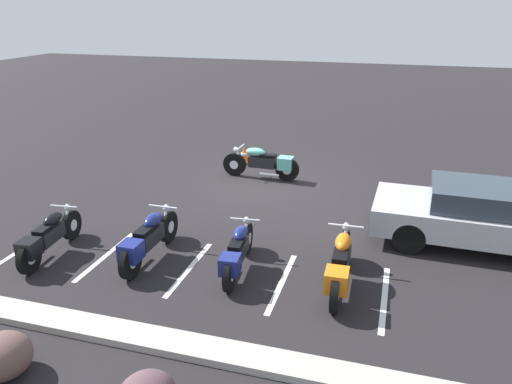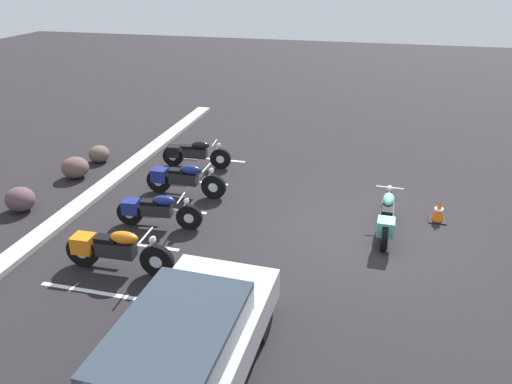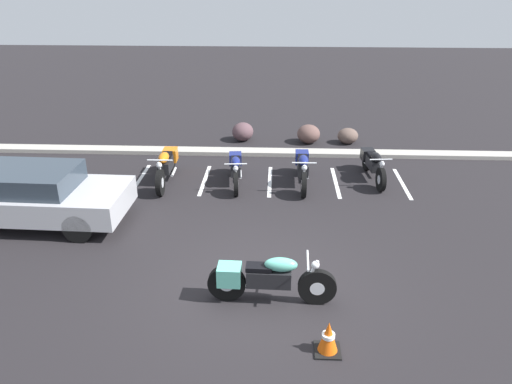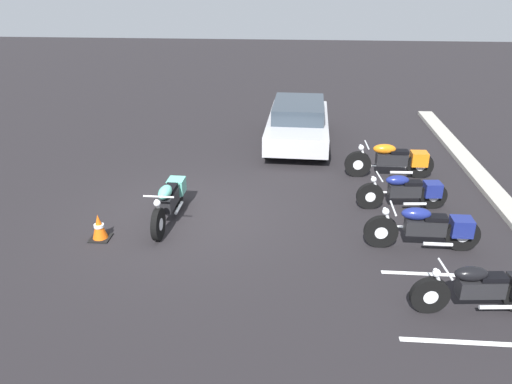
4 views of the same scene
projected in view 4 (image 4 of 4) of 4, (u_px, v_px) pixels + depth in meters
ground at (193, 217)px, 11.00m from camera, size 60.00×60.00×0.00m
motorcycle_teal_featured at (170, 199)px, 10.72m from camera, size 2.23×0.62×0.87m
parked_bike_0 at (394, 160)px, 12.89m from camera, size 0.64×2.29×0.90m
parked_bike_1 at (407, 191)px, 11.21m from camera, size 0.58×2.05×0.81m
parked_bike_2 at (428, 228)px, 9.57m from camera, size 0.62×2.20×0.87m
parked_bike_3 at (484, 288)px, 7.80m from camera, size 0.60×2.09×0.82m
car_silver at (298, 122)px, 15.33m from camera, size 4.35×1.94×1.29m
traffic_cone at (99, 228)px, 10.00m from camera, size 0.40×0.40×0.54m
stall_line_0 at (391, 166)px, 13.79m from camera, size 0.10×2.10×0.00m
stall_line_1 at (403, 193)px, 12.17m from camera, size 0.10×2.10×0.00m
stall_line_2 at (419, 227)px, 10.55m from camera, size 0.10×2.10×0.00m
stall_line_3 at (441, 274)px, 8.92m from camera, size 0.10×2.10×0.00m
stall_line_4 at (472, 343)px, 7.30m from camera, size 0.10×2.10×0.00m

